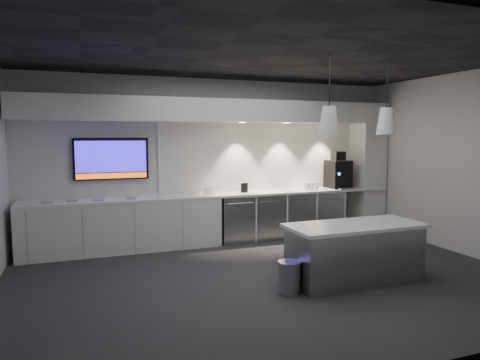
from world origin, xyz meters
name	(u,v)px	position (x,y,z in m)	size (l,w,h in m)	color
floor	(270,279)	(0.00, 0.00, 0.00)	(7.00, 7.00, 0.00)	#2C2B2E
ceiling	(271,55)	(0.00, 0.00, 3.00)	(7.00, 7.00, 0.00)	black
wall_back	(216,160)	(0.00, 2.50, 1.50)	(7.00, 7.00, 0.00)	silver
wall_front	(400,194)	(0.00, -2.50, 1.50)	(7.00, 7.00, 0.00)	silver
wall_right	(468,164)	(3.50, 0.00, 1.50)	(7.00, 7.00, 0.00)	silver
back_counter	(222,195)	(0.00, 2.17, 0.88)	(6.80, 0.65, 0.04)	white
left_base_cabinets	(124,226)	(-1.75, 2.17, 0.43)	(3.30, 0.63, 0.86)	white
fridge_unit_a	(234,218)	(0.25, 2.17, 0.42)	(0.60, 0.61, 0.85)	gray
fridge_unit_b	(265,216)	(0.88, 2.17, 0.42)	(0.60, 0.61, 0.85)	gray
fridge_unit_c	(295,214)	(1.51, 2.17, 0.42)	(0.60, 0.61, 0.85)	gray
fridge_unit_d	(323,212)	(2.14, 2.17, 0.42)	(0.60, 0.61, 0.85)	gray
backsplash	(275,156)	(1.20, 2.48, 1.55)	(4.60, 0.03, 1.30)	white
soffit	(221,111)	(0.00, 2.20, 2.40)	(6.90, 0.60, 0.40)	white
column	(368,167)	(3.20, 2.20, 1.30)	(0.55, 0.55, 2.60)	white
wall_tv	(111,159)	(-1.90, 2.45, 1.56)	(1.25, 0.07, 0.72)	black
island	(355,252)	(1.03, -0.48, 0.40)	(1.86, 0.81, 0.79)	gray
bin	(289,277)	(0.01, -0.57, 0.20)	(0.29, 0.29, 0.40)	gray
coffee_machine	(338,173)	(2.49, 2.20, 1.20)	(0.41, 0.58, 0.74)	black
sign_black	(244,188)	(0.44, 2.16, 0.99)	(0.14, 0.02, 0.18)	black
sign_white	(208,191)	(-0.28, 2.11, 0.97)	(0.18, 0.02, 0.14)	white
cup_cluster	(311,186)	(1.79, 2.07, 0.98)	(0.28, 0.18, 0.15)	white
tray_a	(47,202)	(-2.92, 2.09, 0.91)	(0.16, 0.16, 0.03)	#9B9B9B
tray_b	(72,200)	(-2.55, 2.16, 0.91)	(0.16, 0.16, 0.03)	#9B9B9B
tray_c	(99,200)	(-2.13, 2.08, 0.91)	(0.16, 0.16, 0.03)	#9B9B9B
tray_d	(132,198)	(-1.61, 2.13, 0.91)	(0.16, 0.16, 0.03)	#9B9B9B
pendant_left	(329,120)	(0.59, -0.48, 2.15)	(0.25, 0.25, 1.06)	white
pendant_right	(386,121)	(1.47, -0.48, 2.15)	(0.25, 0.25, 1.06)	white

